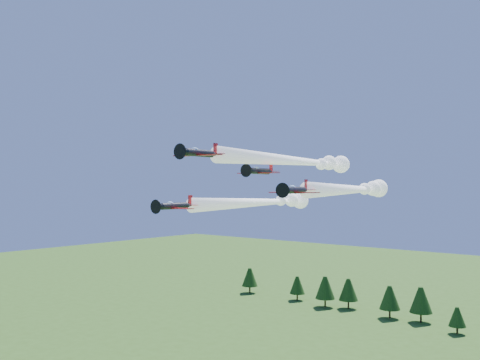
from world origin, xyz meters
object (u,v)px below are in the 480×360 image
Objects in this scene: plane_left at (262,202)px; plane_right at (354,189)px; plane_lead at (299,161)px; plane_slot at (259,171)px.

plane_left is 19.74m from plane_right.
plane_left is at bearing 156.37° from plane_lead.
plane_lead is 11.56m from plane_right.
plane_lead is at bearing -22.75° from plane_left.
plane_lead is 12.36m from plane_slot.
plane_slot is (-7.74, -18.97, 3.14)m from plane_right.
plane_right is at bearing 36.48° from plane_lead.
plane_right is 5.30× the size of plane_slot.
plane_lead is 14.60m from plane_left.
plane_left is 1.08× the size of plane_right.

